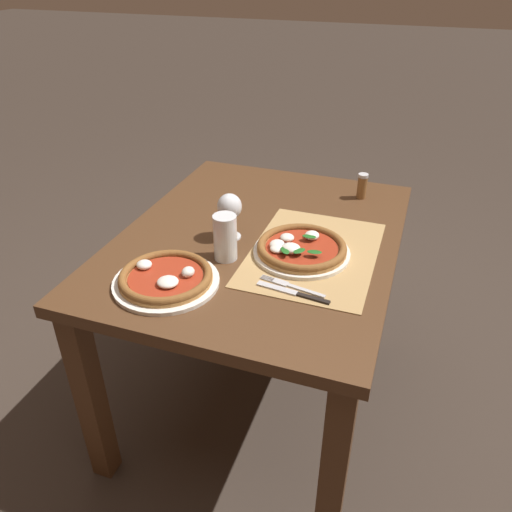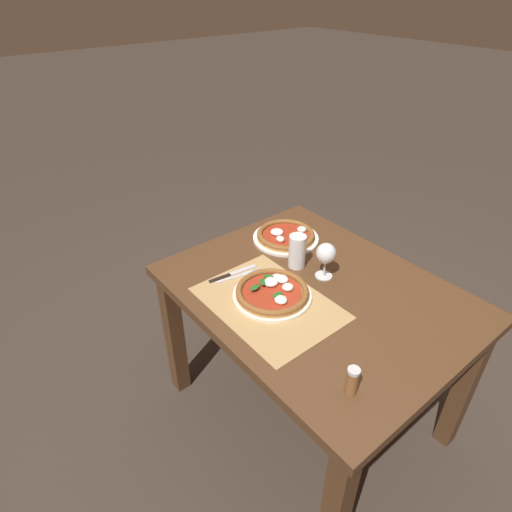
{
  "view_description": "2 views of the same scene",
  "coord_description": "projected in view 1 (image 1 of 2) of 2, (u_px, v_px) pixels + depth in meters",
  "views": [
    {
      "loc": [
        -1.37,
        -0.47,
        1.56
      ],
      "look_at": [
        -0.21,
        -0.06,
        0.79
      ],
      "focal_mm": 35.0,
      "sensor_mm": 36.0,
      "label": 1
    },
    {
      "loc": [
        0.87,
        -1.01,
        1.78
      ],
      "look_at": [
        -0.27,
        -0.08,
        0.79
      ],
      "focal_mm": 30.0,
      "sensor_mm": 36.0,
      "label": 2
    }
  ],
  "objects": [
    {
      "name": "paper_placemat",
      "position": [
        313.0,
        253.0,
        1.56
      ],
      "size": [
        0.53,
        0.38,
        0.0
      ],
      "primitive_type": "cube",
      "color": "#A88451",
      "rests_on": "dining_table"
    },
    {
      "name": "pepper_shaker",
      "position": [
        362.0,
        186.0,
        1.89
      ],
      "size": [
        0.04,
        0.04,
        0.1
      ],
      "color": "brown",
      "rests_on": "dining_table"
    },
    {
      "name": "pizza_far",
      "position": [
        166.0,
        278.0,
        1.41
      ],
      "size": [
        0.3,
        0.3,
        0.05
      ],
      "color": "silver",
      "rests_on": "dining_table"
    },
    {
      "name": "dining_table",
      "position": [
        260.0,
        264.0,
        1.72
      ],
      "size": [
        1.14,
        0.9,
        0.74
      ],
      "color": "#4C301C",
      "rests_on": "ground"
    },
    {
      "name": "knife",
      "position": [
        293.0,
        293.0,
        1.38
      ],
      "size": [
        0.04,
        0.22,
        0.01
      ],
      "color": "black",
      "rests_on": "paper_placemat"
    },
    {
      "name": "wine_glass",
      "position": [
        230.0,
        208.0,
        1.6
      ],
      "size": [
        0.08,
        0.08,
        0.16
      ],
      "color": "silver",
      "rests_on": "dining_table"
    },
    {
      "name": "fork",
      "position": [
        292.0,
        286.0,
        1.4
      ],
      "size": [
        0.05,
        0.2,
        0.0
      ],
      "color": "#B7B7BC",
      "rests_on": "paper_placemat"
    },
    {
      "name": "ground_plane",
      "position": [
        259.0,
        392.0,
        2.05
      ],
      "size": [
        24.0,
        24.0,
        0.0
      ],
      "primitive_type": "plane",
      "color": "#382D26"
    },
    {
      "name": "pint_glass",
      "position": [
        225.0,
        238.0,
        1.5
      ],
      "size": [
        0.07,
        0.07,
        0.15
      ],
      "color": "silver",
      "rests_on": "dining_table"
    },
    {
      "name": "pizza_near",
      "position": [
        301.0,
        248.0,
        1.54
      ],
      "size": [
        0.3,
        0.3,
        0.05
      ],
      "color": "silver",
      "rests_on": "paper_placemat"
    }
  ]
}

